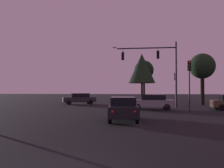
# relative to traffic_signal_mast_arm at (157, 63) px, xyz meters

# --- Properties ---
(ground_plane) EXTENTS (168.00, 168.00, 0.00)m
(ground_plane) POSITION_rel_traffic_signal_mast_arm_xyz_m (-4.01, 3.49, -5.04)
(ground_plane) COLOR black
(ground_plane) RESTS_ON ground
(traffic_signal_mast_arm) EXTENTS (7.26, 0.42, 7.35)m
(traffic_signal_mast_arm) POSITION_rel_traffic_signal_mast_arm_xyz_m (0.00, 0.00, 0.00)
(traffic_signal_mast_arm) COLOR #232326
(traffic_signal_mast_arm) RESTS_ON ground
(traffic_light_corner_left) EXTENTS (0.33, 0.37, 4.07)m
(traffic_light_corner_left) POSITION_rel_traffic_signal_mast_arm_xyz_m (2.46, 3.05, -2.14)
(traffic_light_corner_left) COLOR #232326
(traffic_light_corner_left) RESTS_ON ground
(traffic_light_corner_right) EXTENTS (0.30, 0.35, 4.62)m
(traffic_light_corner_right) POSITION_rel_traffic_signal_mast_arm_xyz_m (2.43, -4.83, -1.78)
(traffic_light_corner_right) COLOR #232326
(traffic_light_corner_right) RESTS_ON ground
(car_nearside_lane) EXTENTS (2.14, 4.70, 1.52)m
(car_nearside_lane) POSITION_rel_traffic_signal_mast_arm_xyz_m (-3.16, -11.23, -4.24)
(car_nearside_lane) COLOR black
(car_nearside_lane) RESTS_ON ground
(car_crossing_right) EXTENTS (4.32, 1.74, 1.52)m
(car_crossing_right) POSITION_rel_traffic_signal_mast_arm_xyz_m (-0.79, -2.94, -4.25)
(car_crossing_right) COLOR gray
(car_crossing_right) RESTS_ON ground
(car_far_lane) EXTENTS (4.75, 3.33, 1.52)m
(car_far_lane) POSITION_rel_traffic_signal_mast_arm_xyz_m (-10.15, 4.83, -4.25)
(car_far_lane) COLOR #232328
(car_far_lane) RESTS_ON ground
(tree_behind_sign) EXTENTS (3.63, 3.63, 7.55)m
(tree_behind_sign) POSITION_rel_traffic_signal_mast_arm_xyz_m (-0.99, 17.76, 0.65)
(tree_behind_sign) COLOR black
(tree_behind_sign) RESTS_ON ground
(tree_left_far) EXTENTS (3.93, 3.93, 7.35)m
(tree_left_far) POSITION_rel_traffic_signal_mast_arm_xyz_m (-1.58, 8.03, 0.11)
(tree_left_far) COLOR black
(tree_left_far) RESTS_ON ground
(tree_center_horizon) EXTENTS (3.35, 3.35, 6.80)m
(tree_center_horizon) POSITION_rel_traffic_signal_mast_arm_xyz_m (6.29, 5.39, 0.01)
(tree_center_horizon) COLOR black
(tree_center_horizon) RESTS_ON ground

